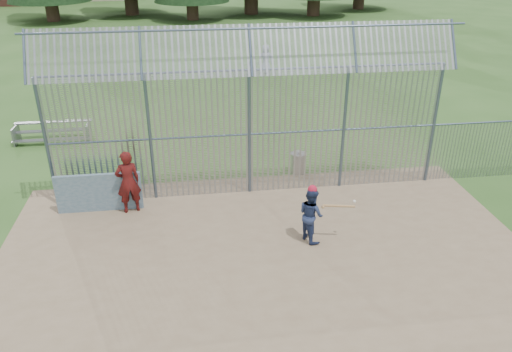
{
  "coord_description": "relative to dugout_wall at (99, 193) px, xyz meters",
  "views": [
    {
      "loc": [
        -1.75,
        -10.72,
        7.62
      ],
      "look_at": [
        0.0,
        2.0,
        1.3
      ],
      "focal_mm": 35.0,
      "sensor_mm": 36.0,
      "label": 1
    }
  ],
  "objects": [
    {
      "name": "onlooker",
      "position": [
        0.9,
        -0.17,
        0.38
      ],
      "size": [
        0.81,
        0.64,
        1.95
      ],
      "primitive_type": "imported",
      "rotation": [
        0.0,
        0.0,
        3.41
      ],
      "color": "maroon",
      "rests_on": "dirt_infield"
    },
    {
      "name": "bg_kid_standing",
      "position": [
        7.39,
        15.3,
        0.23
      ],
      "size": [
        0.9,
        0.65,
        1.71
      ],
      "primitive_type": "imported",
      "rotation": [
        0.0,
        0.0,
        3.28
      ],
      "color": "gray",
      "rests_on": "ground"
    },
    {
      "name": "backstop_fence",
      "position": [
        6.41,
        0.53,
        1.74
      ],
      "size": [
        20.09,
        0.81,
        5.3
      ],
      "color": "#47566B",
      "rests_on": "ground"
    },
    {
      "name": "trash_can",
      "position": [
        6.45,
        1.77,
        -0.24
      ],
      "size": [
        0.56,
        0.56,
        0.82
      ],
      "color": "gray",
      "rests_on": "ground"
    },
    {
      "name": "dugout_wall",
      "position": [
        0.0,
        0.0,
        0.0
      ],
      "size": [
        2.5,
        0.12,
        1.2
      ],
      "primitive_type": "cube",
      "color": "#38566B",
      "rests_on": "dirt_infield"
    },
    {
      "name": "bleacher",
      "position": [
        -2.67,
        5.98,
        -0.21
      ],
      "size": [
        3.0,
        0.95,
        0.72
      ],
      "color": "gray",
      "rests_on": "ground"
    },
    {
      "name": "bg_kid_seated",
      "position": [
        6.46,
        15.1,
        -0.23
      ],
      "size": [
        0.49,
        0.31,
        0.78
      ],
      "primitive_type": "imported",
      "rotation": [
        0.0,
        0.0,
        2.87
      ],
      "color": "slate",
      "rests_on": "ground"
    },
    {
      "name": "batter",
      "position": [
        5.88,
        -2.4,
        0.17
      ],
      "size": [
        0.83,
        0.92,
        1.55
      ],
      "primitive_type": "imported",
      "rotation": [
        0.0,
        0.0,
        1.96
      ],
      "color": "navy",
      "rests_on": "dirt_infield"
    },
    {
      "name": "batting_gear",
      "position": [
        6.06,
        -2.43,
        0.81
      ],
      "size": [
        1.3,
        0.39,
        0.63
      ],
      "color": "#B31732",
      "rests_on": "ground"
    },
    {
      "name": "ground",
      "position": [
        4.6,
        -2.9,
        -0.62
      ],
      "size": [
        120.0,
        120.0,
        0.0
      ],
      "primitive_type": "plane",
      "color": "#2D511E",
      "rests_on": "ground"
    },
    {
      "name": "dirt_infield",
      "position": [
        4.6,
        -3.4,
        -0.61
      ],
      "size": [
        14.0,
        10.0,
        0.02
      ],
      "primitive_type": "cube",
      "color": "#756047",
      "rests_on": "ground"
    }
  ]
}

